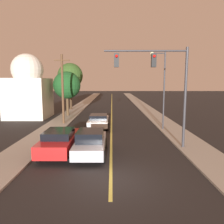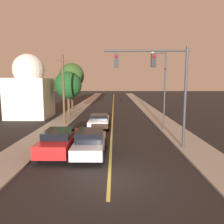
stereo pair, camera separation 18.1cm
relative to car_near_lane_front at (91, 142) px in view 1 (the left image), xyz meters
The scene contains 13 objects.
ground_plane 3.81m from the car_near_lane_front, 69.66° to the right, with size 200.00×200.00×0.00m, color black.
road_surface 32.55m from the car_near_lane_front, 87.72° to the left, with size 9.24×80.00×0.01m.
sidewalk_left 32.84m from the car_near_lane_front, 98.01° to the left, with size 2.50×80.00×0.12m.
sidewalk_right 33.30m from the car_near_lane_front, 77.58° to the left, with size 2.50×80.00×0.12m.
car_near_lane_front is the anchor object (origin of this frame).
car_near_lane_second 8.39m from the car_near_lane_front, 90.00° to the left, with size 2.03×4.65×1.35m.
car_outer_lane_front 2.06m from the car_near_lane_front, 169.81° to the left, with size 2.04×4.95×1.56m.
traffic_signal_mast 6.33m from the car_near_lane_front, 16.92° to the left, with size 5.57×0.42×6.77m.
streetlamp_right 10.16m from the car_near_lane_front, 50.69° to the left, with size 1.47×0.36×7.26m.
utility_pole_left 11.22m from the car_near_lane_front, 111.36° to the left, with size 1.60×0.24×7.34m.
tree_left_near 23.28m from the car_near_lane_front, 103.63° to the left, with size 4.04×4.04×7.47m.
tree_left_far 16.67m from the car_near_lane_front, 106.40° to the left, with size 3.60×3.60×5.86m.
domed_building_left 17.54m from the car_near_lane_front, 122.64° to the left, with size 5.01×5.01×8.10m.
Camera 1 is at (0.06, -9.88, 4.62)m, focal length 35.00 mm.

